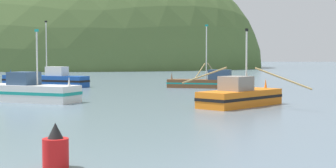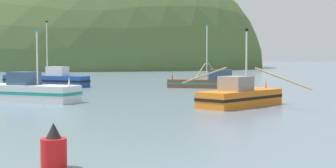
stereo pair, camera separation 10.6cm
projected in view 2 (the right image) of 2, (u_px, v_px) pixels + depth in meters
hill_far_left at (68, 67)px, 158.32m from camera, size 119.63×95.70×77.19m
fishing_boat_white at (29, 91)px, 38.98m from camera, size 8.34×4.76×5.54m
fishing_boat_brown at (209, 82)px, 55.38m from camera, size 8.78×11.93×6.92m
fishing_boat_orange at (240, 96)px, 35.40m from camera, size 8.69×7.14×5.45m
fishing_boat_blue at (46, 80)px, 58.77m from camera, size 11.28×5.75×7.56m
channel_buoy at (54, 149)px, 15.91m from camera, size 0.82×0.82×1.43m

